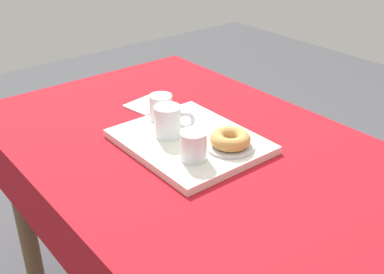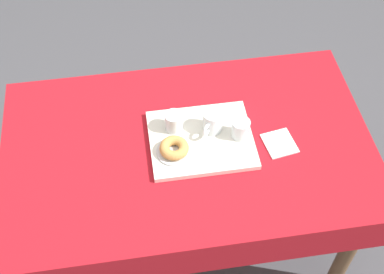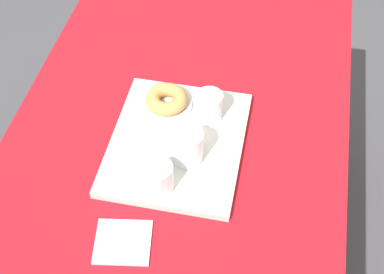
% 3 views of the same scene
% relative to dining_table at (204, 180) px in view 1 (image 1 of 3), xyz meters
% --- Properties ---
extents(dining_table, '(1.38, 0.85, 0.74)m').
position_rel_dining_table_xyz_m(dining_table, '(0.00, 0.00, 0.00)').
color(dining_table, '#A8141E').
rests_on(dining_table, ground).
extents(serving_tray, '(0.38, 0.32, 0.02)m').
position_rel_dining_table_xyz_m(serving_tray, '(-0.05, -0.01, 0.10)').
color(serving_tray, silver).
rests_on(serving_tray, dining_table).
extents(tea_mug_left, '(0.09, 0.10, 0.09)m').
position_rel_dining_table_xyz_m(tea_mug_left, '(-0.10, -0.04, 0.16)').
color(tea_mug_left, white).
rests_on(tea_mug_left, serving_tray).
extents(water_glass_near, '(0.07, 0.07, 0.08)m').
position_rel_dining_table_xyz_m(water_glass_near, '(0.04, -0.07, 0.15)').
color(water_glass_near, white).
rests_on(water_glass_near, serving_tray).
extents(water_glass_far, '(0.07, 0.07, 0.08)m').
position_rel_dining_table_xyz_m(water_glass_far, '(-0.20, 0.00, 0.15)').
color(water_glass_far, white).
rests_on(water_glass_far, serving_tray).
extents(donut_plate_left, '(0.13, 0.13, 0.01)m').
position_rel_dining_table_xyz_m(donut_plate_left, '(0.06, 0.04, 0.12)').
color(donut_plate_left, silver).
rests_on(donut_plate_left, serving_tray).
extents(sugar_donut_left, '(0.11, 0.11, 0.04)m').
position_rel_dining_table_xyz_m(sugar_donut_left, '(0.06, 0.04, 0.14)').
color(sugar_donut_left, tan).
rests_on(sugar_donut_left, donut_plate_left).
extents(paper_napkin, '(0.13, 0.14, 0.01)m').
position_rel_dining_table_xyz_m(paper_napkin, '(-0.34, 0.05, 0.10)').
color(paper_napkin, white).
rests_on(paper_napkin, dining_table).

